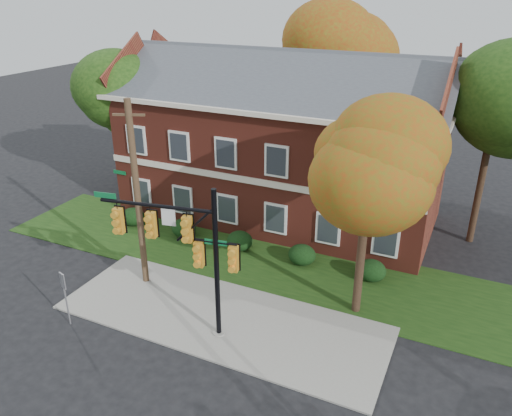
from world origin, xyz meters
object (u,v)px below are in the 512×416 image
at_px(tree_near_right, 375,167).
at_px(tree_left_rear, 129,94).
at_px(tree_far_rear, 345,51).
at_px(sign_post, 64,290).
at_px(tree_right_rear, 506,94).
at_px(hedge_far_left, 133,217).
at_px(hedge_left, 184,228).
at_px(utility_pole, 137,196).
at_px(hedge_far_right, 371,270).
at_px(hedge_right, 302,255).
at_px(apartment_building, 280,134).
at_px(hedge_center, 240,241).
at_px(traffic_signal, 187,245).

xyz_separation_m(tree_near_right, tree_left_rear, (-16.95, 6.97, 0.01)).
relative_size(tree_far_rear, sign_post, 4.69).
bearing_deg(tree_near_right, tree_far_rear, 110.27).
height_order(tree_left_rear, tree_right_rear, tree_right_rear).
height_order(hedge_far_left, hedge_left, same).
bearing_deg(hedge_left, tree_right_rear, 22.42).
distance_m(tree_right_rear, utility_pole, 18.01).
distance_m(hedge_far_right, tree_left_rear, 18.30).
xyz_separation_m(hedge_far_left, tree_far_rear, (8.34, 13.09, 8.32)).
relative_size(hedge_left, hedge_right, 1.00).
bearing_deg(apartment_building, hedge_left, -123.67).
bearing_deg(hedge_far_right, tree_right_rear, 54.77).
xyz_separation_m(hedge_far_right, tree_far_rear, (-5.66, 13.09, 8.32)).
bearing_deg(hedge_far_right, hedge_right, 180.00).
bearing_deg(utility_pole, tree_left_rear, 107.91).
bearing_deg(hedge_right, tree_near_right, -37.28).
bearing_deg(hedge_center, tree_left_rear, 156.96).
xyz_separation_m(hedge_far_left, utility_pole, (4.39, -4.70, 3.90)).
height_order(hedge_right, sign_post, sign_post).
xyz_separation_m(hedge_far_right, tree_near_right, (0.22, -2.83, 6.14)).
bearing_deg(tree_near_right, hedge_left, 165.19).
bearing_deg(tree_right_rear, hedge_right, -141.98).
bearing_deg(tree_far_rear, hedge_left, -110.29).
bearing_deg(apartment_building, hedge_right, -56.33).
xyz_separation_m(apartment_building, tree_near_right, (7.22, -8.09, 1.68)).
bearing_deg(traffic_signal, hedge_far_right, 39.98).
bearing_deg(traffic_signal, hedge_right, 61.95).
bearing_deg(hedge_far_right, hedge_center, 180.00).
bearing_deg(apartment_building, hedge_far_left, -143.11).
height_order(hedge_far_right, utility_pole, utility_pole).
height_order(hedge_center, hedge_far_right, same).
xyz_separation_m(tree_left_rear, sign_post, (6.23, -12.84, -5.01)).
relative_size(hedge_far_left, tree_near_right, 0.16).
relative_size(apartment_building, hedge_far_left, 13.43).
xyz_separation_m(hedge_center, tree_near_right, (7.22, -2.83, 6.14)).
bearing_deg(traffic_signal, tree_left_rear, 124.54).
bearing_deg(hedge_left, hedge_right, 0.00).
distance_m(hedge_far_left, traffic_signal, 11.34).
distance_m(apartment_building, sign_post, 14.76).
height_order(hedge_right, tree_left_rear, tree_left_rear).
xyz_separation_m(traffic_signal, utility_pole, (-3.93, 2.19, 0.47)).
bearing_deg(hedge_far_right, sign_post, -140.36).
height_order(tree_near_right, traffic_signal, tree_near_right).
bearing_deg(hedge_far_right, hedge_left, 180.00).
height_order(apartment_building, tree_right_rear, tree_right_rear).
xyz_separation_m(hedge_left, tree_left_rear, (-6.23, 4.14, 6.16)).
xyz_separation_m(tree_left_rear, traffic_signal, (11.06, -11.03, -2.73)).
relative_size(tree_right_rear, sign_post, 4.33).
height_order(hedge_right, tree_far_rear, tree_far_rear).
relative_size(tree_left_rear, sign_post, 3.62).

